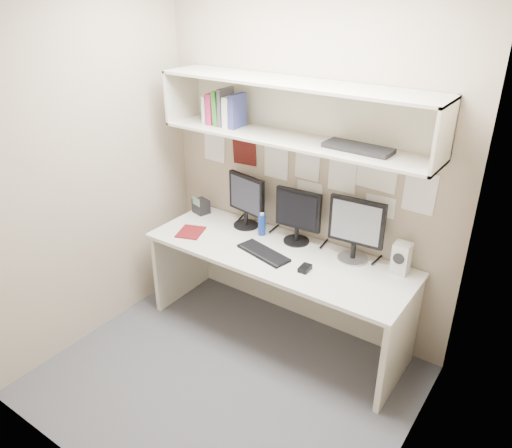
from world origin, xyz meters
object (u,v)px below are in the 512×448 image
Objects in this scene: monitor_center at (298,214)px; keyboard at (264,253)px; speaker at (401,258)px; desk_phone at (201,206)px; monitor_right at (356,227)px; maroon_notebook at (191,232)px; desk at (277,293)px; monitor_left at (246,199)px.

keyboard is at bearing -110.79° from monitor_center.
speaker is 1.73m from desk_phone.
monitor_right is 1.29m from maroon_notebook.
monitor_right is at bearing 24.03° from desk.
keyboard is 1.92× the size of speaker.
monitor_left is 1.02× the size of keyboard.
monitor_center is 0.86m from maroon_notebook.
keyboard is at bearing -28.73° from monitor_left.
speaker is (0.83, 0.23, 0.47)m from desk.
keyboard is 0.66m from maroon_notebook.
keyboard is (0.38, -0.31, -0.23)m from monitor_left.
desk is 0.82m from maroon_notebook.
desk is 4.82× the size of monitor_center.
monitor_right is 2.09× the size of speaker.
monitor_right is 2.97× the size of desk_phone.
monitor_center is (0.47, 0.00, -0.01)m from monitor_left.
monitor_left is 0.51m from maroon_notebook.
speaker reaches higher than desk_phone.
desk_phone is at bearing 167.68° from desk.
monitor_left is at bearing 18.76° from desk_phone.
monitor_center is 0.94m from desk_phone.
maroon_notebook is 1.43× the size of desk_phone.
monitor_center is 2.69× the size of desk_phone.
monitor_right is (0.49, 0.22, 0.61)m from desk.
keyboard reaches higher than maroon_notebook.
monitor_left is 1.27m from speaker.
desk is 9.06× the size of maroon_notebook.
monitor_center reaches higher than desk.
monitor_right is at bearing -3.87° from monitor_center.
desk_phone is at bearing -166.31° from monitor_left.
monitor_left is (-0.44, 0.22, 0.60)m from desk.
monitor_center is 0.39m from keyboard.
monitor_left is 0.93× the size of monitor_right.
speaker is at bearing -2.87° from monitor_center.
monitor_left is 2.76× the size of desk_phone.
monitor_right reaches higher than speaker.
monitor_right is at bearing -178.77° from speaker.
monitor_left reaches higher than keyboard.
monitor_right is 1.40m from desk_phone.
monitor_center is at bearing 10.86° from monitor_left.
desk is at bearing -160.25° from monitor_right.
keyboard is at bearing -155.17° from monitor_right.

